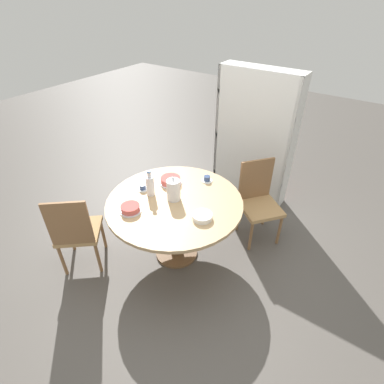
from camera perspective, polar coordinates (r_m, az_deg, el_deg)
The scene contains 12 objects.
ground_plane at distance 3.51m, azimuth -2.93°, elevation -11.48°, with size 14.00×14.00×0.00m, color #56514C.
dining_table at distance 3.08m, azimuth -3.27°, elevation -3.55°, with size 1.38×1.38×0.74m.
chair_a at distance 3.51m, azimuth 12.57°, elevation -1.50°, with size 0.59×0.59×0.95m.
chair_b at distance 3.25m, azimuth -21.15°, elevation -6.92°, with size 0.59×0.59×0.95m.
bookshelf at distance 4.03m, azimuth 11.47°, elevation 9.40°, with size 1.02×0.28×1.75m.
coffee_pot at distance 2.97m, azimuth -3.54°, elevation 0.52°, with size 0.14×0.14×0.26m.
water_bottle at distance 3.06m, azimuth -7.98°, elevation 1.29°, with size 0.08×0.08×0.28m.
cake_main at distance 3.25m, azimuth -4.11°, elevation 2.19°, with size 0.24×0.24×0.07m.
cake_second at distance 2.91m, azimuth -11.64°, elevation -3.11°, with size 0.21×0.21×0.07m.
cup_a at distance 3.20m, azimuth -9.36°, elevation 0.86°, with size 0.13×0.13×0.06m.
cup_b at distance 3.29m, azimuth 2.87°, elevation 2.48°, with size 0.13×0.13×0.06m.
plate_stack at distance 2.78m, azimuth 1.97°, elevation -4.66°, with size 0.19×0.19×0.05m.
Camera 1 is at (1.52, -1.86, 2.55)m, focal length 28.00 mm.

